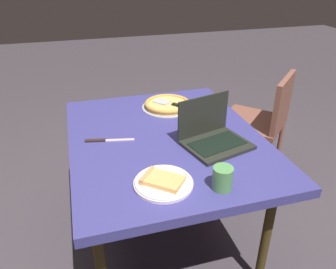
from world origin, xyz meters
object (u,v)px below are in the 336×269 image
(laptop, at_px, (213,136))
(dining_table, at_px, (165,147))
(pizza_tray, at_px, (168,105))
(drink_cup, at_px, (223,178))
(table_knife, at_px, (105,140))
(chair_near, at_px, (262,119))
(pizza_plate, at_px, (163,182))

(laptop, bearing_deg, dining_table, -124.08)
(pizza_tray, bearing_deg, drink_cup, -1.01)
(drink_cup, bearing_deg, laptop, 163.04)
(table_knife, bearing_deg, pizza_tray, 126.44)
(drink_cup, bearing_deg, table_knife, -141.83)
(pizza_tray, xyz_separation_m, drink_cup, (0.83, -0.01, 0.03))
(dining_table, xyz_separation_m, drink_cup, (0.48, 0.10, 0.11))
(table_knife, bearing_deg, laptop, 71.21)
(table_knife, distance_m, drink_cup, 0.66)
(laptop, distance_m, pizza_tray, 0.50)
(dining_table, relative_size, drink_cup, 12.27)
(dining_table, relative_size, table_knife, 4.88)
(pizza_tray, relative_size, table_knife, 1.29)
(laptop, xyz_separation_m, table_knife, (-0.18, -0.51, -0.04))
(pizza_tray, xyz_separation_m, table_knife, (0.31, -0.42, -0.02))
(laptop, xyz_separation_m, chair_near, (-0.64, 0.69, -0.30))
(dining_table, xyz_separation_m, laptop, (0.14, 0.20, 0.11))
(dining_table, relative_size, pizza_plate, 4.90)
(dining_table, distance_m, chair_near, 1.04)
(laptop, height_order, pizza_tray, laptop)
(dining_table, relative_size, laptop, 3.39)
(pizza_plate, height_order, drink_cup, drink_cup)
(dining_table, xyz_separation_m, table_knife, (-0.04, -0.31, 0.07))
(dining_table, height_order, table_knife, table_knife)
(table_knife, xyz_separation_m, chair_near, (-0.46, 1.20, -0.26))
(drink_cup, bearing_deg, chair_near, 141.01)
(pizza_plate, relative_size, drink_cup, 2.50)
(pizza_plate, distance_m, chair_near, 1.38)
(table_knife, height_order, drink_cup, drink_cup)
(drink_cup, xyz_separation_m, chair_near, (-0.98, 0.79, -0.30))
(pizza_plate, xyz_separation_m, drink_cup, (0.09, 0.22, 0.04))
(pizza_plate, height_order, table_knife, pizza_plate)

